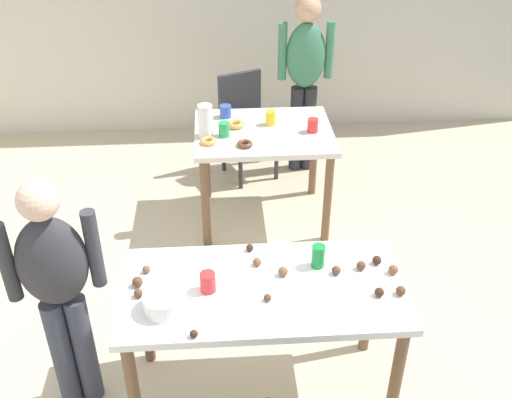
# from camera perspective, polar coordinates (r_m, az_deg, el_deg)

# --- Properties ---
(ground_plane) EXTENTS (6.40, 6.40, 0.00)m
(ground_plane) POSITION_cam_1_polar(r_m,az_deg,el_deg) (3.48, -0.38, -16.22)
(ground_plane) COLOR beige
(dining_table_near) EXTENTS (1.36, 0.67, 0.75)m
(dining_table_near) POSITION_cam_1_polar(r_m,az_deg,el_deg) (2.92, 0.62, -9.90)
(dining_table_near) COLOR white
(dining_table_near) RESTS_ON ground_plane
(dining_table_far) EXTENTS (0.98, 0.77, 0.75)m
(dining_table_far) POSITION_cam_1_polar(r_m,az_deg,el_deg) (4.32, 0.73, 5.27)
(dining_table_far) COLOR silver
(dining_table_far) RESTS_ON ground_plane
(chair_far_table) EXTENTS (0.53, 0.53, 0.87)m
(chair_far_table) POSITION_cam_1_polar(r_m,az_deg,el_deg) (5.04, -1.03, 7.69)
(chair_far_table) COLOR #2D2D33
(chair_far_table) RESTS_ON ground_plane
(person_girl_near) EXTENTS (0.45, 0.26, 1.35)m
(person_girl_near) POSITION_cam_1_polar(r_m,az_deg,el_deg) (2.95, -18.55, -7.69)
(person_girl_near) COLOR #383D4C
(person_girl_near) RESTS_ON ground_plane
(person_adult_far) EXTENTS (0.45, 0.21, 1.50)m
(person_adult_far) POSITION_cam_1_polar(r_m,az_deg,el_deg) (4.94, 4.74, 12.15)
(person_adult_far) COLOR #28282D
(person_adult_far) RESTS_ON ground_plane
(mixing_bowl) EXTENTS (0.19, 0.19, 0.08)m
(mixing_bowl) POSITION_cam_1_polar(r_m,az_deg,el_deg) (2.74, -8.87, -9.80)
(mixing_bowl) COLOR white
(mixing_bowl) RESTS_ON dining_table_near
(soda_can) EXTENTS (0.07, 0.07, 0.12)m
(soda_can) POSITION_cam_1_polar(r_m,az_deg,el_deg) (2.95, 6.00, -5.48)
(soda_can) COLOR #198438
(soda_can) RESTS_ON dining_table_near
(fork_near) EXTENTS (0.17, 0.02, 0.01)m
(fork_near) POSITION_cam_1_polar(r_m,az_deg,el_deg) (2.89, -2.22, -7.66)
(fork_near) COLOR silver
(fork_near) RESTS_ON dining_table_near
(cup_near_0) EXTENTS (0.07, 0.07, 0.10)m
(cup_near_0) POSITION_cam_1_polar(r_m,az_deg,el_deg) (2.81, -4.65, -7.97)
(cup_near_0) COLOR red
(cup_near_0) RESTS_ON dining_table_near
(cake_ball_0) EXTENTS (0.05, 0.05, 0.05)m
(cake_ball_0) POSITION_cam_1_polar(r_m,az_deg,el_deg) (2.85, 11.76, -8.76)
(cake_ball_0) COLOR #3D2319
(cake_ball_0) RESTS_ON dining_table_near
(cake_ball_1) EXTENTS (0.05, 0.05, 0.05)m
(cake_ball_1) POSITION_cam_1_polar(r_m,az_deg,el_deg) (2.94, 7.71, -6.81)
(cake_ball_1) COLOR brown
(cake_ball_1) RESTS_ON dining_table_near
(cake_ball_2) EXTENTS (0.04, 0.04, 0.04)m
(cake_ball_2) POSITION_cam_1_polar(r_m,az_deg,el_deg) (2.84, -11.24, -8.89)
(cake_ball_2) COLOR brown
(cake_ball_2) RESTS_ON dining_table_near
(cake_ball_3) EXTENTS (0.04, 0.04, 0.04)m
(cake_ball_3) POSITION_cam_1_polar(r_m,az_deg,el_deg) (3.06, -0.66, -4.71)
(cake_ball_3) COLOR #3D2319
(cake_ball_3) RESTS_ON dining_table_near
(cake_ball_4) EXTENTS (0.05, 0.05, 0.05)m
(cake_ball_4) POSITION_cam_1_polar(r_m,az_deg,el_deg) (3.03, 11.54, -5.78)
(cake_ball_4) COLOR #3D2319
(cake_ball_4) RESTS_ON dining_table_near
(cake_ball_5) EXTENTS (0.04, 0.04, 0.04)m
(cake_ball_5) POSITION_cam_1_polar(r_m,az_deg,el_deg) (2.96, 0.11, -6.06)
(cake_ball_5) COLOR brown
(cake_ball_5) RESTS_ON dining_table_near
(cake_ball_6) EXTENTS (0.05, 0.05, 0.05)m
(cake_ball_6) POSITION_cam_1_polar(r_m,az_deg,el_deg) (2.88, 13.74, -8.56)
(cake_ball_6) COLOR brown
(cake_ball_6) RESTS_ON dining_table_near
(cake_ball_7) EXTENTS (0.05, 0.05, 0.05)m
(cake_ball_7) POSITION_cam_1_polar(r_m,az_deg,el_deg) (2.89, -11.33, -7.81)
(cake_ball_7) COLOR brown
(cake_ball_7) RESTS_ON dining_table_near
(cake_ball_8) EXTENTS (0.04, 0.04, 0.04)m
(cake_ball_8) POSITION_cam_1_polar(r_m,az_deg,el_deg) (2.97, -10.49, -6.64)
(cake_ball_8) COLOR brown
(cake_ball_8) RESTS_ON dining_table_near
(cake_ball_9) EXTENTS (0.05, 0.05, 0.05)m
(cake_ball_9) POSITION_cam_1_polar(r_m,az_deg,el_deg) (2.98, 10.06, -6.32)
(cake_ball_9) COLOR brown
(cake_ball_9) RESTS_ON dining_table_near
(cake_ball_10) EXTENTS (0.05, 0.05, 0.05)m
(cake_ball_10) POSITION_cam_1_polar(r_m,az_deg,el_deg) (2.99, 13.05, -6.63)
(cake_ball_10) COLOR brown
(cake_ball_10) RESTS_ON dining_table_near
(cake_ball_11) EXTENTS (0.05, 0.05, 0.05)m
(cake_ball_11) POSITION_cam_1_polar(r_m,az_deg,el_deg) (2.90, 2.62, -6.98)
(cake_ball_11) COLOR brown
(cake_ball_11) RESTS_ON dining_table_near
(cake_ball_12) EXTENTS (0.04, 0.04, 0.04)m
(cake_ball_12) POSITION_cam_1_polar(r_m,az_deg,el_deg) (2.62, -6.00, -12.76)
(cake_ball_12) COLOR #3D2319
(cake_ball_12) RESTS_ON dining_table_near
(cake_ball_13) EXTENTS (0.04, 0.04, 0.04)m
(cake_ball_13) POSITION_cam_1_polar(r_m,az_deg,el_deg) (2.77, 1.12, -9.46)
(cake_ball_13) COLOR brown
(cake_ball_13) RESTS_ON dining_table_near
(pitcher_far) EXTENTS (0.10, 0.10, 0.24)m
(pitcher_far) POSITION_cam_1_polar(r_m,az_deg,el_deg) (4.14, -4.88, 7.48)
(pitcher_far) COLOR white
(pitcher_far) RESTS_ON dining_table_far
(cup_far_0) EXTENTS (0.08, 0.08, 0.10)m
(cup_far_0) POSITION_cam_1_polar(r_m,az_deg,el_deg) (4.17, -3.08, 6.70)
(cup_far_0) COLOR green
(cup_far_0) RESTS_ON dining_table_far
(cup_far_1) EXTENTS (0.08, 0.08, 0.10)m
(cup_far_1) POSITION_cam_1_polar(r_m,az_deg,el_deg) (4.24, 5.47, 7.06)
(cup_far_1) COLOR red
(cup_far_1) RESTS_ON dining_table_far
(cup_far_2) EXTENTS (0.08, 0.08, 0.09)m
(cup_far_2) POSITION_cam_1_polar(r_m,az_deg,el_deg) (4.46, -2.95, 8.42)
(cup_far_2) COLOR #3351B2
(cup_far_2) RESTS_ON dining_table_far
(cup_far_3) EXTENTS (0.07, 0.07, 0.11)m
(cup_far_3) POSITION_cam_1_polar(r_m,az_deg,el_deg) (4.33, 1.41, 7.80)
(cup_far_3) COLOR yellow
(cup_far_3) RESTS_ON dining_table_far
(donut_far_0) EXTENTS (0.11, 0.11, 0.03)m
(donut_far_0) POSITION_cam_1_polar(r_m,az_deg,el_deg) (4.04, -1.09, 5.31)
(donut_far_0) COLOR brown
(donut_far_0) RESTS_ON dining_table_far
(donut_far_1) EXTENTS (0.13, 0.13, 0.04)m
(donut_far_1) POSITION_cam_1_polar(r_m,az_deg,el_deg) (4.31, -1.99, 7.18)
(donut_far_1) COLOR gold
(donut_far_1) RESTS_ON dining_table_far
(donut_far_2) EXTENTS (0.11, 0.11, 0.03)m
(donut_far_2) POSITION_cam_1_polar(r_m,az_deg,el_deg) (4.09, -4.60, 5.56)
(donut_far_2) COLOR gold
(donut_far_2) RESTS_ON dining_table_far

